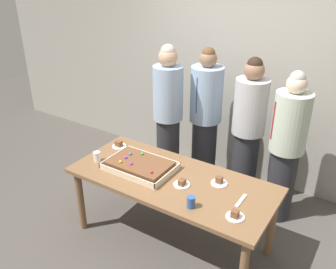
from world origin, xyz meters
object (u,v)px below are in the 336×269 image
plated_slice_near_left (182,184)px  person_far_right_suit (248,130)px  person_serving_front (168,118)px  person_green_shirt_behind (286,148)px  plated_slice_near_right (219,182)px  drink_cup_nearest (97,157)px  sheet_cake (140,165)px  cake_server_utensil (241,200)px  plated_slice_far_right (119,145)px  party_table (172,186)px  drink_cup_middle (191,202)px  person_striped_tie_right (205,118)px  plated_slice_far_left (235,215)px

plated_slice_near_left → person_far_right_suit: (0.16, 1.14, 0.11)m
person_serving_front → person_green_shirt_behind: bearing=83.9°
plated_slice_near_right → drink_cup_nearest: bearing=-166.3°
sheet_cake → person_far_right_suit: bearing=60.2°
plated_slice_near_right → cake_server_utensil: bearing=-26.6°
cake_server_utensil → person_far_right_suit: size_ratio=0.12×
plated_slice_far_right → cake_server_utensil: bearing=-7.3°
party_table → drink_cup_middle: drink_cup_middle is taller
plated_slice_near_left → person_serving_front: size_ratio=0.09×
person_striped_tie_right → person_far_right_suit: person_striped_tie_right is taller
plated_slice_near_right → person_far_right_suit: person_far_right_suit is taller
person_serving_front → party_table: bearing=21.0°
drink_cup_nearest → person_striped_tie_right: bearing=66.2°
plated_slice_near_left → drink_cup_nearest: (-0.93, -0.09, 0.03)m
plated_slice_near_right → person_far_right_suit: size_ratio=0.09×
plated_slice_far_right → person_far_right_suit: (1.10, 0.88, 0.11)m
sheet_cake → drink_cup_middle: 0.75m
sheet_cake → plated_slice_near_left: (0.48, -0.02, -0.02)m
sheet_cake → person_serving_front: (-0.20, 0.80, 0.15)m
drink_cup_middle → person_serving_front: (-0.90, 1.06, 0.13)m
person_serving_front → sheet_cake: bearing=-0.0°
sheet_cake → person_green_shirt_behind: 1.48m
drink_cup_nearest → person_green_shirt_behind: (1.55, 1.10, 0.06)m
person_far_right_suit → plated_slice_far_right: bearing=-21.4°
plated_slice_far_right → plated_slice_far_left: bearing=-15.4°
cake_server_utensil → person_green_shirt_behind: bearing=84.7°
drink_cup_middle → person_green_shirt_behind: bearing=72.1°
person_striped_tie_right → plated_slice_far_left: bearing=41.1°
drink_cup_nearest → person_far_right_suit: bearing=48.5°
plated_slice_near_right → plated_slice_far_left: plated_slice_far_left is taller
sheet_cake → plated_slice_far_left: size_ratio=4.34×
drink_cup_nearest → person_far_right_suit: size_ratio=0.06×
plated_slice_far_right → drink_cup_middle: size_ratio=1.50×
plated_slice_near_right → person_serving_front: bearing=146.6°
sheet_cake → plated_slice_near_right: sheet_cake is taller
sheet_cake → plated_slice_far_left: (1.06, -0.18, -0.02)m
drink_cup_nearest → drink_cup_middle: (1.15, -0.14, 0.00)m
plated_slice_near_left → cake_server_utensil: size_ratio=0.75×
drink_cup_middle → cake_server_utensil: (0.31, 0.30, -0.05)m
plated_slice_far_right → drink_cup_middle: drink_cup_middle is taller
drink_cup_middle → person_striped_tie_right: bearing=113.3°
person_green_shirt_behind → person_serving_front: bearing=-33.8°
plated_slice_near_left → person_far_right_suit: size_ratio=0.09×
plated_slice_near_right → drink_cup_middle: (-0.05, -0.43, 0.03)m
plated_slice_near_right → drink_cup_middle: bearing=-96.1°
party_table → plated_slice_near_left: plated_slice_near_left is taller
person_green_shirt_behind → person_far_right_suit: person_far_right_suit is taller
person_serving_front → person_far_right_suit: person_serving_front is taller
person_green_shirt_behind → plated_slice_near_right: bearing=24.6°
plated_slice_far_left → person_far_right_suit: person_far_right_suit is taller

